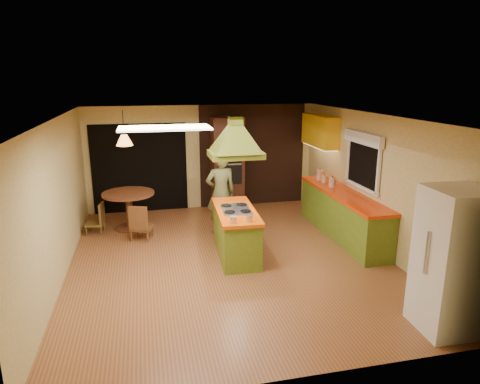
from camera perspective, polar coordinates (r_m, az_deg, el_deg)
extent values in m
plane|color=#985931|center=(7.74, -1.41, -8.82)|extent=(6.50, 6.50, 0.00)
plane|color=beige|center=(10.45, -5.01, 4.63)|extent=(5.50, 0.00, 5.50)
plane|color=beige|center=(4.37, 7.14, -10.58)|extent=(5.50, 0.00, 5.50)
plane|color=beige|center=(7.32, -23.10, -1.08)|extent=(0.00, 6.50, 6.50)
plane|color=beige|center=(8.29, 17.50, 1.24)|extent=(0.00, 6.50, 6.50)
plane|color=silver|center=(7.10, -1.54, 9.95)|extent=(6.50, 6.50, 0.00)
cube|color=#381E14|center=(10.67, 1.69, 4.89)|extent=(2.64, 0.03, 2.50)
cube|color=black|center=(10.38, -13.21, 3.08)|extent=(2.20, 0.03, 2.10)
cube|color=olive|center=(8.88, 13.48, -3.09)|extent=(0.58, 3.00, 0.86)
cube|color=#E53807|center=(8.75, 13.66, -0.22)|extent=(0.62, 3.05, 0.06)
cube|color=yellow|center=(10.03, 10.61, 8.04)|extent=(0.34, 1.40, 0.70)
cube|color=black|center=(8.56, 16.15, 3.81)|extent=(0.03, 1.16, 0.96)
cube|color=white|center=(8.46, 16.08, 6.92)|extent=(0.10, 1.35, 0.22)
cube|color=white|center=(5.78, -10.01, 8.42)|extent=(1.20, 0.60, 0.03)
cube|color=olive|center=(7.74, -0.56, -5.60)|extent=(0.72, 1.67, 0.80)
cube|color=#EC5207|center=(7.60, -0.57, -2.58)|extent=(0.78, 1.74, 0.06)
cube|color=silver|center=(7.59, -0.57, -2.30)|extent=(0.53, 0.74, 0.02)
cube|color=olive|center=(7.36, -0.59, 5.03)|extent=(0.90, 0.65, 0.11)
pyramid|color=olive|center=(7.29, -0.60, 8.90)|extent=(0.90, 0.65, 0.45)
cube|color=olive|center=(7.28, -0.60, 9.51)|extent=(0.22, 0.22, 0.15)
imported|color=#51542C|center=(8.72, -2.57, -0.11)|extent=(0.66, 0.46, 1.70)
cube|color=white|center=(5.98, 26.64, -8.23)|extent=(0.79, 0.75, 1.86)
cube|color=#472317|center=(10.28, -1.72, 3.74)|extent=(0.75, 0.59, 2.23)
cube|color=black|center=(9.93, -1.40, 5.11)|extent=(0.58, 0.03, 0.45)
cube|color=black|center=(10.03, -1.38, 2.29)|extent=(0.58, 0.03, 0.45)
cylinder|color=brown|center=(9.24, -14.69, -0.20)|extent=(1.08, 1.08, 0.05)
cylinder|color=brown|center=(9.34, -14.53, -2.43)|extent=(0.14, 0.14, 0.75)
cylinder|color=brown|center=(9.46, -14.38, -4.61)|extent=(0.60, 0.60, 0.05)
cone|color=#FF9E3F|center=(9.02, -15.16, 6.69)|extent=(0.37, 0.37, 0.22)
cylinder|color=beige|center=(9.66, 10.60, 2.22)|extent=(0.16, 0.16, 0.22)
cylinder|color=beige|center=(9.08, 12.20, 1.27)|extent=(0.19, 0.19, 0.20)
cylinder|color=beige|center=(9.44, 11.20, 1.73)|extent=(0.15, 0.15, 0.17)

